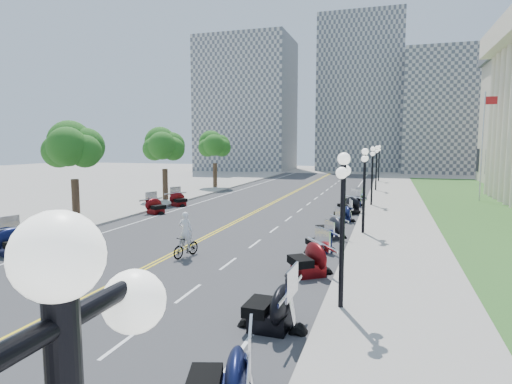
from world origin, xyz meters
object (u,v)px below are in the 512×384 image
(cyclist_rider, at_px, (185,217))
(flagpole, at_px, (482,147))
(bicycle, at_px, (186,247))
(motorcycle_n_3, at_px, (271,303))

(cyclist_rider, bearing_deg, flagpole, -123.82)
(flagpole, xyz_separation_m, bicycle, (-17.11, -25.54, -4.49))
(flagpole, relative_size, bicycle, 5.86)
(flagpole, distance_m, cyclist_rider, 30.90)
(bicycle, xyz_separation_m, cyclist_rider, (0.00, 0.00, 1.43))
(flagpole, distance_m, bicycle, 31.07)
(cyclist_rider, bearing_deg, motorcycle_n_3, 132.74)
(motorcycle_n_3, relative_size, cyclist_rider, 1.20)
(flagpole, bearing_deg, motorcycle_n_3, -109.34)
(flagpole, bearing_deg, bicycle, -123.82)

